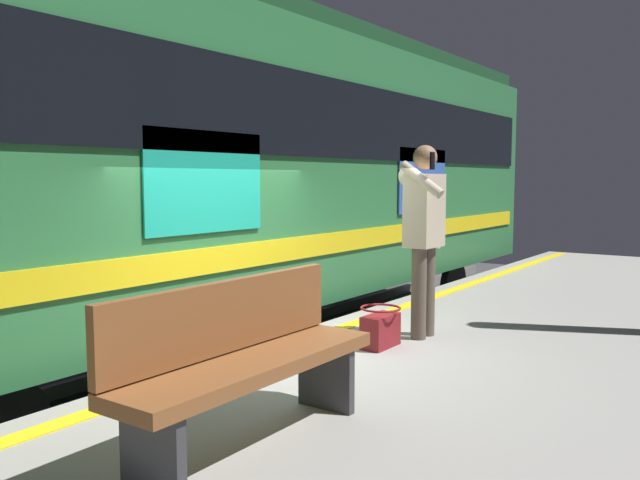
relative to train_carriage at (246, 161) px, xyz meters
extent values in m
plane|color=#3D3D3F|center=(2.00, 1.92, -2.64)|extent=(26.96, 26.96, 0.00)
cube|color=gray|center=(2.00, 3.87, -2.17)|extent=(17.97, 3.90, 0.94)
cube|color=yellow|center=(2.00, 2.22, -1.69)|extent=(17.61, 0.16, 0.01)
cube|color=slate|center=(2.00, 0.71, -2.56)|extent=(23.36, 0.08, 0.16)
cube|color=slate|center=(2.00, -0.72, -2.56)|extent=(23.36, 0.08, 0.16)
cube|color=#2D723F|center=(0.00, -0.01, -0.10)|extent=(12.40, 2.88, 3.18)
cube|color=#1B4426|center=(0.00, -0.01, 1.60)|extent=(12.15, 2.65, 0.24)
cube|color=black|center=(0.00, 1.45, 0.45)|extent=(11.78, 0.03, 0.90)
cube|color=yellow|center=(0.00, 1.45, -0.98)|extent=(11.78, 0.03, 0.24)
cube|color=#3359B2|center=(-2.17, 1.46, -0.26)|extent=(1.44, 0.02, 0.92)
cube|color=#19A58C|center=(2.17, 1.46, -0.26)|extent=(1.44, 0.02, 0.92)
cylinder|color=black|center=(-4.03, 1.15, -2.06)|extent=(0.84, 0.12, 0.84)
cylinder|color=black|center=(-4.03, -1.16, -2.06)|extent=(0.84, 0.12, 0.84)
cylinder|color=brown|center=(0.88, 3.02, -1.28)|extent=(0.14, 0.14, 0.84)
cylinder|color=brown|center=(1.06, 3.02, -1.28)|extent=(0.14, 0.14, 0.84)
cube|color=beige|center=(0.97, 3.02, -0.52)|extent=(0.40, 0.24, 0.67)
sphere|color=beige|center=(0.97, 2.86, -0.21)|extent=(0.20, 0.20, 0.20)
sphere|color=#997051|center=(0.97, 3.02, -0.04)|extent=(0.22, 0.22, 0.22)
cylinder|color=beige|center=(0.72, 3.02, -0.59)|extent=(0.09, 0.09, 0.60)
cylinder|color=beige|center=(1.20, 3.10, -0.24)|extent=(0.09, 0.42, 0.33)
cube|color=black|center=(1.20, 3.20, -0.08)|extent=(0.07, 0.02, 0.15)
cube|color=maroon|center=(1.52, 2.89, -1.56)|extent=(0.39, 0.19, 0.28)
torus|color=maroon|center=(1.52, 2.89, -1.35)|extent=(0.36, 0.36, 0.02)
cube|color=brown|center=(3.76, 3.37, -1.25)|extent=(1.76, 0.44, 0.08)
cube|color=brown|center=(3.76, 3.18, -1.00)|extent=(1.76, 0.06, 0.40)
cube|color=#333338|center=(3.05, 3.37, -1.47)|extent=(0.06, 0.40, 0.45)
cube|color=#333338|center=(4.46, 3.37, -1.47)|extent=(0.06, 0.40, 0.45)
camera|label=1|loc=(6.39, 5.67, -0.23)|focal=36.69mm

